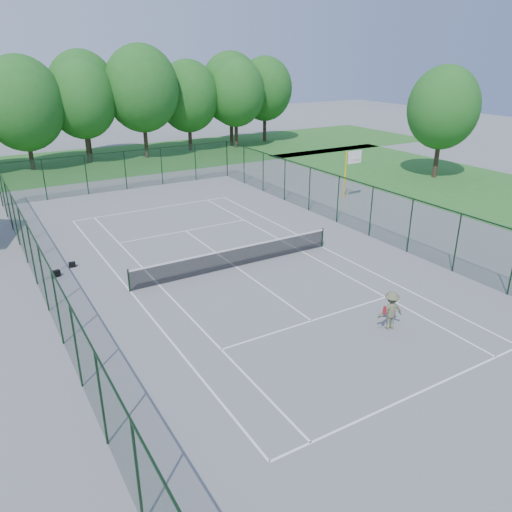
% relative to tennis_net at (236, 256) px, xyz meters
% --- Properties ---
extents(ground, '(140.00, 140.00, 0.00)m').
position_rel_tennis_net_xyz_m(ground, '(0.00, 0.00, -0.58)').
color(ground, gray).
rests_on(ground, ground).
extents(grass_far, '(80.00, 16.00, 0.01)m').
position_rel_tennis_net_xyz_m(grass_far, '(0.00, 30.00, -0.57)').
color(grass_far, '#33752B').
rests_on(grass_far, ground).
extents(grass_side, '(14.00, 40.00, 0.01)m').
position_rel_tennis_net_xyz_m(grass_side, '(24.00, 4.00, -0.57)').
color(grass_side, '#33752B').
rests_on(grass_side, ground).
extents(court_lines, '(11.05, 23.85, 0.01)m').
position_rel_tennis_net_xyz_m(court_lines, '(0.00, 0.00, -0.57)').
color(court_lines, white).
rests_on(court_lines, ground).
extents(tennis_net, '(11.08, 0.08, 1.10)m').
position_rel_tennis_net_xyz_m(tennis_net, '(0.00, 0.00, 0.00)').
color(tennis_net, black).
rests_on(tennis_net, ground).
extents(fence_enclosure, '(18.05, 36.05, 3.02)m').
position_rel_tennis_net_xyz_m(fence_enclosure, '(0.00, 0.00, 0.98)').
color(fence_enclosure, '#173922').
rests_on(fence_enclosure, ground).
extents(tree_line_far, '(39.40, 6.40, 9.70)m').
position_rel_tennis_net_xyz_m(tree_line_far, '(0.00, 30.00, 5.42)').
color(tree_line_far, '#3B291F').
rests_on(tree_line_far, ground).
extents(basketball_goal, '(1.20, 1.43, 3.65)m').
position_rel_tennis_net_xyz_m(basketball_goal, '(13.16, 6.75, 1.99)').
color(basketball_goal, yellow).
rests_on(basketball_goal, ground).
extents(tree_side, '(5.84, 5.84, 9.25)m').
position_rel_tennis_net_xyz_m(tree_side, '(24.21, 8.30, 5.25)').
color(tree_side, '#3B291F').
rests_on(tree_side, ground).
extents(sports_bag_a, '(0.43, 0.31, 0.31)m').
position_rel_tennis_net_xyz_m(sports_bag_a, '(-8.06, 3.43, -0.42)').
color(sports_bag_a, black).
rests_on(sports_bag_a, ground).
extents(sports_bag_b, '(0.36, 0.25, 0.26)m').
position_rel_tennis_net_xyz_m(sports_bag_b, '(-7.14, 4.24, -0.44)').
color(sports_bag_b, black).
rests_on(sports_bag_b, ground).
extents(tennis_player, '(1.79, 0.87, 1.57)m').
position_rel_tennis_net_xyz_m(tennis_player, '(2.29, -8.42, 0.21)').
color(tennis_player, '#616646').
rests_on(tennis_player, ground).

